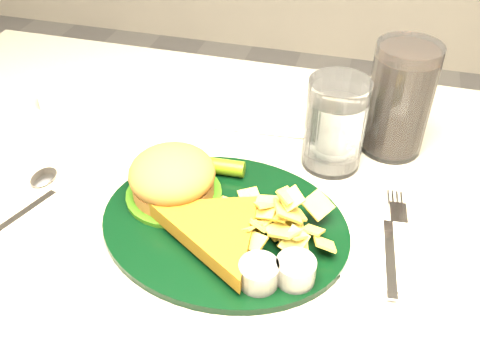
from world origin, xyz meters
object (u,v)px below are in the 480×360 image
object	(u,v)px
dinner_plate	(224,206)
water_glass	(335,124)
fork_napkin	(390,252)
cola_glass	(400,99)

from	to	relation	value
dinner_plate	water_glass	bearing A→B (deg)	64.46
water_glass	fork_napkin	bearing A→B (deg)	-59.77
dinner_plate	cola_glass	size ratio (longest dim) A/B	1.91
cola_glass	fork_napkin	distance (m)	0.22
cola_glass	fork_napkin	bearing A→B (deg)	-86.41
water_glass	fork_napkin	size ratio (longest dim) A/B	0.81
dinner_plate	fork_napkin	world-z (taller)	dinner_plate
dinner_plate	water_glass	size ratio (longest dim) A/B	2.38
water_glass	cola_glass	bearing A→B (deg)	37.70
dinner_plate	cola_glass	bearing A→B (deg)	57.87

